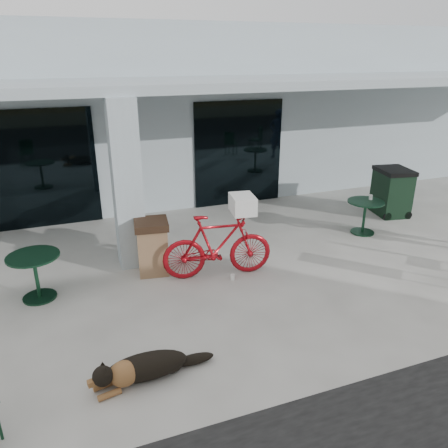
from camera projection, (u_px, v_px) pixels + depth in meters
name	position (u px, v px, depth m)	size (l,w,h in m)	color
ground	(252.00, 308.00, 6.98)	(80.00, 80.00, 0.00)	beige
building	(142.00, 106.00, 13.56)	(22.00, 7.00, 4.50)	#9CAAB1
storefront_glass_left	(32.00, 170.00, 9.77)	(2.80, 0.06, 2.70)	black
storefront_glass_right	(239.00, 153.00, 11.41)	(2.40, 0.06, 2.70)	black
column	(127.00, 186.00, 7.92)	(0.50, 0.50, 3.12)	#9CAAB1
overhang	(184.00, 84.00, 8.94)	(22.00, 2.80, 0.18)	#9CAAB1
bicycle	(218.00, 246.00, 7.80)	(0.56, 1.98, 1.19)	#A10D16
laundry_basket	(243.00, 204.00, 7.61)	(0.53, 0.39, 0.32)	white
dog	(147.00, 365.00, 5.42)	(1.18, 0.39, 0.39)	black
cup_near_dog	(233.00, 277.00, 7.85)	(0.08, 0.08, 0.10)	white
cafe_table_near	(36.00, 277.00, 7.14)	(0.83, 0.83, 0.78)	#133622
cafe_table_far	(364.00, 217.00, 9.77)	(0.81, 0.81, 0.76)	#133622
cup_on_table	(371.00, 197.00, 9.73)	(0.08, 0.08, 0.11)	white
trash_receptacle	(152.00, 247.00, 7.97)	(0.60, 0.60, 1.02)	#826143
wheeled_bin	(392.00, 192.00, 10.85)	(0.72, 0.92, 1.17)	black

